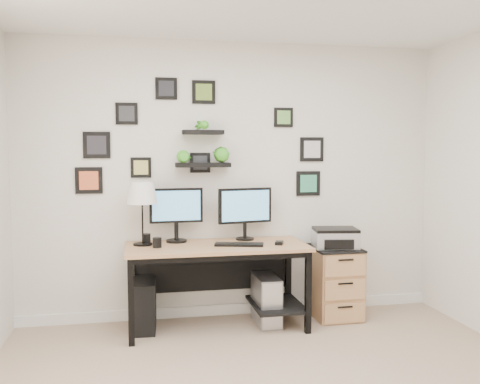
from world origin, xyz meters
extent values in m
plane|color=silver|center=(0.00, 2.00, 1.30)|extent=(4.00, 0.00, 4.00)
cube|color=white|center=(0.00, 1.99, 0.05)|extent=(4.00, 0.03, 0.10)
cube|color=tan|center=(-0.22, 1.63, 0.73)|extent=(1.60, 0.70, 0.03)
cube|color=black|center=(-0.22, 1.63, 0.69)|extent=(1.54, 0.64, 0.05)
cube|color=black|center=(-0.22, 1.96, 0.46)|extent=(1.44, 0.02, 0.41)
cube|color=black|center=(0.33, 1.63, 0.18)|extent=(0.45, 0.63, 0.03)
cube|color=black|center=(-0.97, 1.33, 0.36)|extent=(0.05, 0.05, 0.72)
cube|color=black|center=(-0.97, 1.93, 0.36)|extent=(0.05, 0.05, 0.72)
cube|color=black|center=(0.53, 1.33, 0.36)|extent=(0.05, 0.05, 0.72)
cube|color=black|center=(0.53, 1.93, 0.36)|extent=(0.05, 0.05, 0.72)
cylinder|color=black|center=(-0.56, 1.85, 0.76)|extent=(0.20, 0.20, 0.02)
cylinder|color=black|center=(-0.56, 1.85, 0.84)|extent=(0.04, 0.04, 0.17)
cube|color=black|center=(-0.56, 1.84, 1.09)|extent=(0.48, 0.05, 0.32)
cube|color=#59A5D8|center=(-0.55, 1.82, 1.09)|extent=(0.43, 0.02, 0.27)
cylinder|color=black|center=(0.08, 1.84, 0.76)|extent=(0.20, 0.20, 0.02)
cylinder|color=black|center=(0.08, 1.84, 0.83)|extent=(0.04, 0.04, 0.15)
cube|color=black|center=(0.08, 1.83, 1.07)|extent=(0.52, 0.12, 0.33)
cube|color=#59A5D8|center=(0.09, 1.81, 1.07)|extent=(0.46, 0.09, 0.28)
cube|color=black|center=(-0.03, 1.56, 0.76)|extent=(0.45, 0.24, 0.02)
cube|color=black|center=(0.33, 1.54, 0.76)|extent=(0.10, 0.12, 0.03)
cylinder|color=black|center=(-0.86, 1.75, 0.76)|extent=(0.17, 0.17, 0.02)
cylinder|color=black|center=(-0.86, 1.75, 1.01)|extent=(0.01, 0.01, 0.51)
cone|color=white|center=(-0.86, 1.75, 1.21)|extent=(0.27, 0.27, 0.19)
cylinder|color=black|center=(-0.74, 1.60, 0.79)|extent=(0.08, 0.08, 0.09)
cylinder|color=black|center=(-0.83, 1.80, 0.80)|extent=(0.07, 0.07, 0.09)
cube|color=black|center=(-0.85, 1.71, 0.22)|extent=(0.22, 0.45, 0.44)
cube|color=gray|center=(0.24, 1.66, 0.22)|extent=(0.20, 0.44, 0.44)
cube|color=silver|center=(0.24, 1.44, 0.22)|extent=(0.18, 0.01, 0.41)
cube|color=tan|center=(0.93, 1.73, 0.33)|extent=(0.42, 0.50, 0.65)
cube|color=black|center=(0.93, 1.73, 0.66)|extent=(0.43, 0.51, 0.02)
cube|color=tan|center=(0.93, 1.47, 0.11)|extent=(0.39, 0.02, 0.18)
cylinder|color=black|center=(0.93, 1.46, 0.17)|extent=(0.14, 0.02, 0.02)
cube|color=tan|center=(0.93, 1.47, 0.33)|extent=(0.39, 0.02, 0.18)
cylinder|color=black|center=(0.93, 1.46, 0.39)|extent=(0.14, 0.02, 0.02)
cube|color=tan|center=(0.93, 1.47, 0.54)|extent=(0.39, 0.02, 0.18)
cylinder|color=black|center=(0.93, 1.46, 0.60)|extent=(0.14, 0.02, 0.02)
cube|color=silver|center=(0.93, 1.71, 0.75)|extent=(0.44, 0.37, 0.15)
cube|color=black|center=(0.93, 1.71, 0.84)|extent=(0.44, 0.37, 0.03)
cube|color=black|center=(0.90, 1.55, 0.73)|extent=(0.27, 0.06, 0.09)
cube|color=black|center=(-0.30, 1.91, 1.45)|extent=(0.50, 0.18, 0.04)
cube|color=black|center=(-0.30, 1.90, 1.75)|extent=(0.38, 0.15, 0.04)
imported|color=green|center=(-0.47, 1.91, 1.60)|extent=(0.15, 0.12, 0.27)
imported|color=green|center=(-0.13, 1.91, 1.60)|extent=(0.15, 0.15, 0.27)
imported|color=green|center=(-0.30, 1.90, 1.90)|extent=(0.13, 0.09, 0.25)
cube|color=black|center=(-0.86, 1.99, 1.43)|extent=(0.19, 0.02, 0.19)
cube|color=tan|center=(-0.86, 1.98, 1.43)|extent=(0.13, 0.00, 0.13)
cube|color=black|center=(-0.28, 1.99, 2.12)|extent=(0.22, 0.02, 0.22)
cube|color=olive|center=(-0.28, 1.98, 2.12)|extent=(0.15, 0.00, 0.15)
cube|color=black|center=(-1.25, 1.99, 1.63)|extent=(0.24, 0.02, 0.24)
cube|color=#25242B|center=(-1.25, 1.98, 1.63)|extent=(0.17, 0.00, 0.17)
cube|color=black|center=(-1.33, 1.99, 1.31)|extent=(0.24, 0.02, 0.24)
cube|color=#E25E35|center=(-1.33, 1.98, 1.31)|extent=(0.17, 0.00, 0.17)
cube|color=black|center=(-0.98, 1.99, 1.92)|extent=(0.20, 0.02, 0.20)
cube|color=#2B2B2F|center=(-0.98, 1.98, 1.92)|extent=(0.14, 0.00, 0.14)
cube|color=black|center=(-0.62, 1.99, 2.15)|extent=(0.20, 0.02, 0.20)
cube|color=black|center=(-0.62, 1.98, 2.15)|extent=(0.14, 0.00, 0.14)
cube|color=black|center=(-0.32, 1.99, 1.47)|extent=(0.19, 0.02, 0.19)
cube|color=#2C2D31|center=(-0.32, 1.98, 1.47)|extent=(0.13, 0.00, 0.13)
cube|color=black|center=(0.78, 1.99, 1.59)|extent=(0.24, 0.02, 0.24)
cube|color=#BCBBBF|center=(0.78, 1.98, 1.59)|extent=(0.16, 0.00, 0.16)
cube|color=black|center=(0.49, 1.99, 1.90)|extent=(0.19, 0.02, 0.19)
cube|color=#649F48|center=(0.49, 1.98, 1.90)|extent=(0.13, 0.00, 0.13)
cube|color=black|center=(0.75, 1.99, 1.26)|extent=(0.24, 0.02, 0.24)
cube|color=#36966C|center=(0.75, 1.98, 1.26)|extent=(0.17, 0.00, 0.17)
camera|label=1|loc=(-0.94, -2.99, 1.61)|focal=40.00mm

